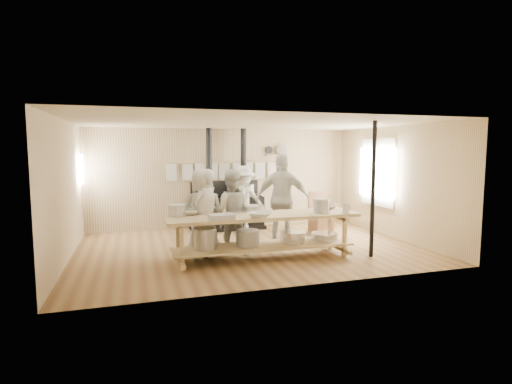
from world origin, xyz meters
TOP-DOWN VIEW (x-y plane):
  - ground at (0.00, 0.00)m, footprint 7.00×7.00m
  - room_shell at (0.00, 0.00)m, footprint 7.00×7.00m
  - window_right at (3.47, 0.60)m, footprint 0.09×1.50m
  - left_opening at (-3.45, 2.00)m, footprint 0.00×0.90m
  - stove at (-0.01, 2.12)m, footprint 1.90×0.75m
  - towel_rail at (-0.00, 2.40)m, footprint 3.00×0.04m
  - back_wall_shelf at (1.46, 2.43)m, footprint 0.63×0.14m
  - prep_table at (-0.01, -0.90)m, footprint 3.60×0.90m
  - support_post at (2.05, -1.35)m, footprint 0.08×0.08m
  - cook_far_left at (-1.04, -0.53)m, footprint 0.74×0.71m
  - cook_left at (-0.49, -0.35)m, footprint 0.94×0.81m
  - cook_center at (-1.06, -0.47)m, footprint 0.89×0.63m
  - cook_right at (0.77, 0.11)m, footprint 1.25×0.92m
  - cook_by_window at (0.25, 1.43)m, footprint 1.12×0.70m
  - chair at (2.08, 0.90)m, footprint 0.52×0.52m
  - bowl_white_a at (-1.41, -0.57)m, footprint 0.39×0.39m
  - bowl_steel_a at (-1.32, -0.57)m, footprint 0.50×0.50m
  - bowl_white_b at (-0.17, -1.23)m, footprint 0.57×0.57m
  - bowl_steel_b at (1.55, -0.57)m, footprint 0.35×0.35m
  - roasting_pan at (-0.87, -1.23)m, footprint 0.45×0.32m
  - mixing_bowl_large at (-0.08, -0.57)m, footprint 0.53×0.53m
  - bucket_galv at (1.12, -1.04)m, footprint 0.31×0.31m
  - deep_bowl_enamel at (-1.55, -0.57)m, footprint 0.43×0.43m
  - pitcher at (1.55, -1.23)m, footprint 0.15×0.15m

SIDE VIEW (x-z plane):
  - ground at x=0.00m, z-range 0.00..0.00m
  - chair at x=2.08m, z-range -0.21..0.81m
  - prep_table at x=-0.01m, z-range 0.10..0.95m
  - stove at x=-0.01m, z-range -0.78..1.82m
  - cook_by_window at x=0.25m, z-range 0.00..1.67m
  - cook_left at x=-0.49m, z-range 0.00..1.68m
  - cook_far_left at x=-1.04m, z-range 0.00..1.70m
  - cook_center at x=-1.06m, z-range 0.00..1.71m
  - bowl_white_a at x=-1.41m, z-range 0.85..0.93m
  - roasting_pan at x=-0.87m, z-range 0.85..0.95m
  - bowl_white_b at x=-0.17m, z-range 0.85..0.95m
  - bowl_steel_b at x=1.55m, z-range 0.85..0.95m
  - bowl_steel_a at x=-1.32m, z-range 0.85..0.96m
  - mixing_bowl_large at x=-0.08m, z-range 0.85..0.98m
  - pitcher at x=1.55m, z-range 0.85..1.05m
  - deep_bowl_enamel at x=-1.55m, z-range 0.85..1.06m
  - cook_right at x=0.77m, z-range 0.00..1.97m
  - bucket_galv at x=1.12m, z-range 0.85..1.12m
  - support_post at x=2.05m, z-range 0.00..2.60m
  - window_right at x=3.47m, z-range 0.67..2.33m
  - towel_rail at x=0.00m, z-range 1.31..1.78m
  - left_opening at x=-3.45m, z-range 1.15..2.05m
  - room_shell at x=0.00m, z-range -1.88..5.12m
  - back_wall_shelf at x=1.46m, z-range 1.84..2.17m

